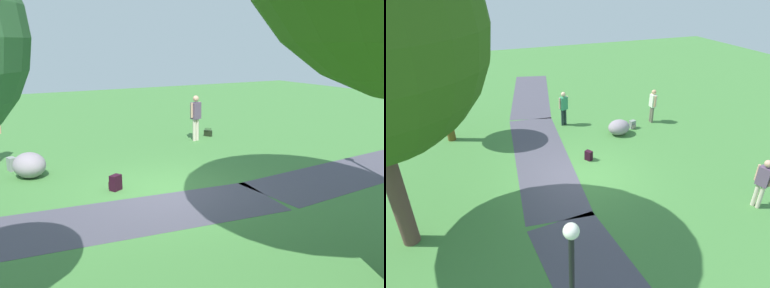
% 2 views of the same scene
% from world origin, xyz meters
% --- Properties ---
extents(ground_plane, '(48.00, 48.00, 0.00)m').
position_xyz_m(ground_plane, '(0.00, 0.00, 0.00)').
color(ground_plane, '#427B39').
extents(footpath_segment_mid, '(8.18, 2.98, 0.01)m').
position_xyz_m(footpath_segment_mid, '(1.95, 1.08, 0.00)').
color(footpath_segment_mid, '#494654').
rests_on(footpath_segment_mid, ground).
extents(footpath_segment_far, '(8.28, 3.89, 0.01)m').
position_xyz_m(footpath_segment_far, '(9.82, -0.23, 0.00)').
color(footpath_segment_far, '#494654').
rests_on(footpath_segment_far, ground).
extents(young_tree_near_path, '(2.39, 2.39, 4.91)m').
position_xyz_m(young_tree_near_path, '(4.87, 4.53, 3.66)').
color(young_tree_near_path, brown).
rests_on(young_tree_near_path, ground).
extents(lamp_post, '(0.28, 0.28, 3.18)m').
position_xyz_m(lamp_post, '(-5.62, 2.37, 1.98)').
color(lamp_post, black).
rests_on(lamp_post, ground).
extents(lawn_boulder, '(1.01, 1.16, 0.70)m').
position_xyz_m(lawn_boulder, '(2.81, -2.87, 0.35)').
color(lawn_boulder, gray).
rests_on(lawn_boulder, ground).
extents(woman_with_handbag, '(0.50, 0.34, 1.73)m').
position_xyz_m(woman_with_handbag, '(-3.52, -4.64, 1.01)').
color(woman_with_handbag, beige).
rests_on(woman_with_handbag, ground).
extents(man_near_boulder, '(0.34, 0.50, 1.71)m').
position_xyz_m(man_near_boulder, '(4.69, -0.77, 0.99)').
color(man_near_boulder, '#1B2B2A').
rests_on(man_near_boulder, ground).
extents(passerby_on_path, '(0.52, 0.27, 1.70)m').
position_xyz_m(passerby_on_path, '(3.51, -5.05, 0.99)').
color(passerby_on_path, '#686654').
rests_on(passerby_on_path, ground).
extents(backpack_by_boulder, '(0.31, 0.32, 0.40)m').
position_xyz_m(backpack_by_boulder, '(3.16, -3.79, 0.19)').
color(backpack_by_boulder, gray).
rests_on(backpack_by_boulder, ground).
extents(spare_backpack_on_lawn, '(0.34, 0.34, 0.40)m').
position_xyz_m(spare_backpack_on_lawn, '(1.09, -0.67, 0.19)').
color(spare_backpack_on_lawn, black).
rests_on(spare_backpack_on_lawn, ground).
extents(frisbee_on_grass, '(0.23, 0.23, 0.02)m').
position_xyz_m(frisbee_on_grass, '(3.88, -4.25, 0.01)').
color(frisbee_on_grass, '#2B96DD').
rests_on(frisbee_on_grass, ground).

